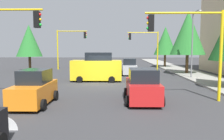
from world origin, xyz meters
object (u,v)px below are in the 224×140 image
(tree_opposite_side, at_px, (29,41))
(car_orange, at_px, (34,89))
(car_silver, at_px, (129,67))
(tree_roadside_mid, at_px, (188,33))
(delivery_van_yellow, at_px, (97,68))
(street_lamp_curbside, at_px, (194,37))
(traffic_signal_far_left, at_px, (146,43))
(traffic_signal_far_right, at_px, (69,42))
(car_red, at_px, (143,87))
(tree_roadside_far, at_px, (165,41))
(traffic_signal_near_left, at_px, (190,37))

(tree_opposite_side, height_order, car_orange, tree_opposite_side)
(car_silver, bearing_deg, tree_opposite_side, -108.10)
(tree_roadside_mid, bearing_deg, delivery_van_yellow, -60.35)
(street_lamp_curbside, relative_size, car_orange, 1.90)
(traffic_signal_far_left, distance_m, delivery_van_yellow, 13.79)
(traffic_signal_far_right, relative_size, car_red, 1.55)
(delivery_van_yellow, bearing_deg, tree_roadside_far, 147.89)
(street_lamp_curbside, bearing_deg, traffic_signal_near_left, -20.29)
(car_orange, bearing_deg, delivery_van_yellow, 163.56)
(car_orange, bearing_deg, tree_opposite_side, -157.88)
(street_lamp_curbside, height_order, tree_roadside_far, street_lamp_curbside)
(delivery_van_yellow, height_order, car_silver, delivery_van_yellow)
(traffic_signal_far_left, height_order, tree_roadside_far, tree_roadside_far)
(car_red, bearing_deg, car_silver, -180.00)
(traffic_signal_far_right, distance_m, delivery_van_yellow, 13.38)
(car_orange, bearing_deg, traffic_signal_far_right, -173.26)
(street_lamp_curbside, bearing_deg, car_orange, -49.22)
(traffic_signal_far_right, distance_m, tree_roadside_far, 15.75)
(traffic_signal_near_left, height_order, tree_roadside_mid, tree_roadside_mid)
(traffic_signal_far_right, xyz_separation_m, delivery_van_yellow, (12.00, 5.19, -2.87))
(traffic_signal_near_left, xyz_separation_m, car_red, (0.25, -2.76, -2.91))
(traffic_signal_far_left, xyz_separation_m, tree_roadside_far, (-4.00, 3.81, 0.44))
(tree_roadside_mid, relative_size, car_red, 2.01)
(traffic_signal_far_right, bearing_deg, tree_roadside_mid, 69.12)
(traffic_signal_far_right, xyz_separation_m, street_lamp_curbside, (10.39, 14.93, 0.20))
(traffic_signal_near_left, distance_m, delivery_van_yellow, 10.42)
(tree_roadside_mid, bearing_deg, traffic_signal_far_right, -110.88)
(traffic_signal_near_left, distance_m, street_lamp_curbside, 10.26)
(car_silver, height_order, car_orange, same)
(traffic_signal_near_left, distance_m, tree_opposite_side, 24.52)
(traffic_signal_near_left, xyz_separation_m, delivery_van_yellow, (-8.00, -6.19, -2.52))
(tree_roadside_far, bearing_deg, tree_opposite_side, -73.69)
(traffic_signal_near_left, xyz_separation_m, street_lamp_curbside, (-9.61, 3.55, 0.54))
(street_lamp_curbside, distance_m, car_red, 12.21)
(traffic_signal_near_left, height_order, tree_roadside_far, tree_roadside_far)
(street_lamp_curbside, xyz_separation_m, tree_roadside_mid, (-4.39, 0.80, 0.67))
(tree_opposite_side, height_order, tree_roadside_mid, tree_roadside_mid)
(tree_opposite_side, bearing_deg, street_lamp_curbside, 67.45)
(street_lamp_curbside, distance_m, tree_opposite_side, 21.87)
(tree_roadside_mid, relative_size, delivery_van_yellow, 1.59)
(street_lamp_curbside, height_order, tree_opposite_side, street_lamp_curbside)
(traffic_signal_far_right, bearing_deg, car_red, 23.05)
(car_silver, bearing_deg, tree_roadside_far, 147.89)
(car_silver, bearing_deg, car_red, 0.00)
(car_orange, distance_m, car_red, 6.18)
(car_red, bearing_deg, car_orange, -81.97)
(traffic_signal_far_left, height_order, car_orange, traffic_signal_far_left)
(traffic_signal_far_left, xyz_separation_m, car_silver, (6.54, -2.81, -3.11))
(tree_roadside_far, height_order, delivery_van_yellow, tree_roadside_far)
(tree_opposite_side, relative_size, delivery_van_yellow, 1.35)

